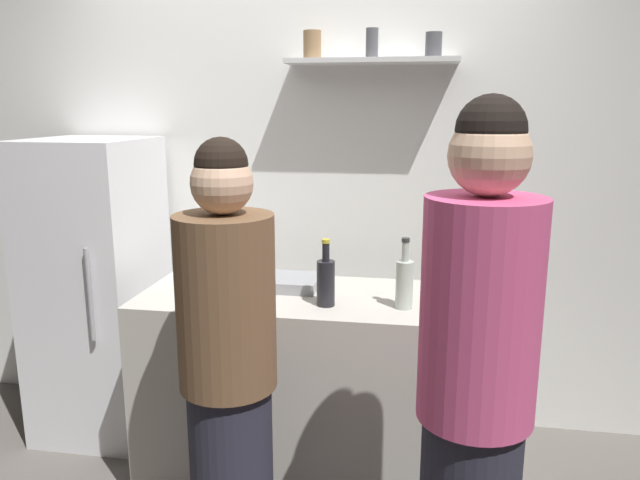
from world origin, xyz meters
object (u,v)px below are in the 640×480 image
(baking_pan, at_px, (282,282))
(wine_bottle_dark_glass, at_px, (326,281))
(utensil_holder, at_px, (457,286))
(water_bottle_plastic, at_px, (202,269))
(wine_bottle_pale_glass, at_px, (404,282))
(person_brown_jacket, at_px, (229,375))
(refrigerator, at_px, (98,288))
(wine_bottle_green_glass, at_px, (490,269))
(person_pink_top, at_px, (475,401))

(baking_pan, distance_m, wine_bottle_dark_glass, 0.33)
(utensil_holder, height_order, water_bottle_plastic, water_bottle_plastic)
(wine_bottle_dark_glass, xyz_separation_m, wine_bottle_pale_glass, (0.32, 0.02, 0.00))
(wine_bottle_dark_glass, height_order, person_brown_jacket, person_brown_jacket)
(refrigerator, relative_size, person_brown_jacket, 0.96)
(baking_pan, xyz_separation_m, utensil_holder, (0.78, -0.03, 0.03))
(wine_bottle_green_glass, xyz_separation_m, person_brown_jacket, (-0.96, -0.81, -0.21))
(refrigerator, relative_size, person_pink_top, 0.89)
(wine_bottle_green_glass, bearing_deg, refrigerator, 176.34)
(wine_bottle_dark_glass, bearing_deg, wine_bottle_green_glass, 24.42)
(wine_bottle_green_glass, height_order, water_bottle_plastic, wine_bottle_green_glass)
(wine_bottle_green_glass, relative_size, person_brown_jacket, 0.17)
(utensil_holder, bearing_deg, baking_pan, 177.89)
(wine_bottle_pale_glass, xyz_separation_m, person_pink_top, (0.23, -0.72, -0.14))
(water_bottle_plastic, height_order, person_brown_jacket, person_brown_jacket)
(wine_bottle_green_glass, bearing_deg, person_brown_jacket, -139.73)
(utensil_holder, bearing_deg, wine_bottle_pale_glass, -141.89)
(person_pink_top, bearing_deg, utensil_holder, -137.88)
(wine_bottle_pale_glass, distance_m, person_brown_jacket, 0.81)
(person_pink_top, bearing_deg, wine_bottle_green_glass, -146.42)
(wine_bottle_dark_glass, distance_m, wine_bottle_pale_glass, 0.32)
(wine_bottle_green_glass, xyz_separation_m, person_pink_top, (-0.14, -1.01, -0.14))
(baking_pan, bearing_deg, person_pink_top, -49.23)
(wine_bottle_dark_glass, bearing_deg, water_bottle_plastic, 171.56)
(wine_bottle_pale_glass, bearing_deg, utensil_holder, 38.11)
(wine_bottle_pale_glass, bearing_deg, refrigerator, 165.27)
(refrigerator, bearing_deg, person_pink_top, -31.68)
(person_pink_top, bearing_deg, water_bottle_plastic, -83.27)
(wine_bottle_dark_glass, bearing_deg, baking_pan, 137.03)
(person_brown_jacket, bearing_deg, refrigerator, 136.01)
(person_brown_jacket, bearing_deg, utensil_holder, 38.95)
(wine_bottle_green_glass, distance_m, wine_bottle_pale_glass, 0.48)
(utensil_holder, distance_m, wine_bottle_green_glass, 0.20)
(utensil_holder, bearing_deg, wine_bottle_green_glass, 39.42)
(water_bottle_plastic, xyz_separation_m, person_brown_jacket, (0.31, -0.58, -0.21))
(refrigerator, height_order, water_bottle_plastic, refrigerator)
(person_pink_top, relative_size, person_brown_jacket, 1.08)
(person_pink_top, height_order, person_brown_jacket, person_pink_top)
(water_bottle_plastic, bearing_deg, wine_bottle_pale_glass, -4.26)
(wine_bottle_pale_glass, height_order, person_brown_jacket, person_brown_jacket)
(utensil_holder, relative_size, wine_bottle_pale_glass, 0.73)
(wine_bottle_pale_glass, bearing_deg, person_brown_jacket, -138.75)
(person_pink_top, bearing_deg, wine_bottle_dark_glass, -99.99)
(baking_pan, distance_m, water_bottle_plastic, 0.37)
(refrigerator, distance_m, baking_pan, 1.09)
(refrigerator, relative_size, wine_bottle_dark_glass, 5.51)
(water_bottle_plastic, bearing_deg, wine_bottle_dark_glass, -8.44)
(refrigerator, relative_size, wine_bottle_pale_glass, 5.27)
(wine_bottle_dark_glass, height_order, person_pink_top, person_pink_top)
(refrigerator, xyz_separation_m, person_pink_top, (1.85, -1.14, 0.10))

